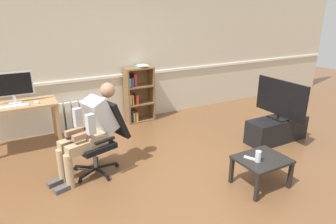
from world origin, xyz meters
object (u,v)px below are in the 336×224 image
Objects in this scene: computer_desk at (14,112)px; bookshelf at (137,95)px; tv_stand at (276,130)px; tv_screen at (281,99)px; imac_monitor at (12,85)px; office_chair at (103,134)px; computer_mouse at (36,102)px; spare_remote at (250,158)px; coffee_table at (262,162)px; drinking_glass at (258,156)px; person_seated at (90,129)px; radiator at (84,115)px; keyboard at (14,106)px.

bookshelf reaches higher than computer_desk.
tv_screen is at bearing -0.61° from tv_stand.
imac_monitor is 1.70m from office_chair.
computer_mouse is 0.67× the size of spare_remote.
imac_monitor is 3.76m from coffee_table.
coffee_table is 4.12× the size of spare_remote.
tv_stand is 7.97× the size of drinking_glass.
bookshelf is at bearing 98.78° from coffee_table.
person_seated is 2.14m from drinking_glass.
computer_desk is at bearing -156.37° from office_chair.
person_seated is 8.88× the size of drinking_glass.
imac_monitor reaches higher than bookshelf.
bookshelf is at bearing 126.67° from office_chair.
computer_mouse is 1.90m from bookshelf.
tv_stand is at bearing -24.51° from computer_mouse.
person_seated reaches higher than computer_desk.
radiator is 3.49m from tv_screen.
computer_mouse is at bearing 132.94° from coffee_table.
tv_stand is 7.27× the size of spare_remote.
bookshelf is 2.64m from tv_stand.
person_seated is (0.85, -1.28, 0.01)m from computer_desk.
tv_screen is at bearing -24.12° from computer_desk.
computer_desk is 2.12× the size of imac_monitor.
imac_monitor reaches higher than tv_screen.
imac_monitor is 0.43m from computer_mouse.
tv_stand is at bearing 65.45° from person_seated.
keyboard is 0.41× the size of tv_screen.
spare_remote is at bearing 157.52° from coffee_table.
computer_desk is 1.29× the size of office_chair.
imac_monitor is 1.47× the size of keyboard.
imac_monitor is 0.61× the size of tv_screen.
imac_monitor reaches higher than keyboard.
imac_monitor reaches higher than tv_stand.
computer_mouse is 3.91m from tv_stand.
keyboard reaches higher than drinking_glass.
radiator is at bearing 25.67° from keyboard.
drinking_glass is (2.50, -2.61, -0.19)m from computer_desk.
keyboard is 1.50m from office_chair.
computer_mouse reaches higher than spare_remote.
imac_monitor is at bearing 145.35° from computer_mouse.
computer_desk reaches higher than spare_remote.
computer_desk is at bearing 135.44° from coffee_table.
tv_screen is 1.56m from coffee_table.
spare_remote is at bearing -65.06° from radiator.
keyboard is at bearing 136.85° from coffee_table.
tv_screen reaches higher than keyboard.
person_seated is (0.80, -1.35, -0.38)m from imac_monitor.
tv_screen reaches higher than computer_desk.
spare_remote is at bearing 120.46° from tv_screen.
keyboard is 4.19m from tv_stand.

